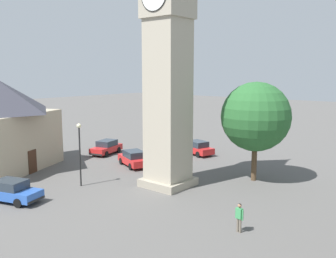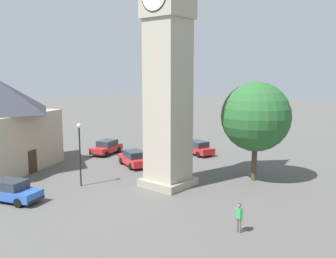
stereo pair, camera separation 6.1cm
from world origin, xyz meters
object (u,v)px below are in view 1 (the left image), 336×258
Objects in this scene: car_blue_kerb at (12,191)px; tree at (256,117)px; car_white_side at (106,147)px; lamp_post at (80,144)px; car_silver_kerb at (134,158)px; car_red_corner at (197,148)px; pedestrian at (239,215)px; clock_tower at (168,11)px.

car_blue_kerb is 0.54× the size of tree.
car_white_side is 12.01m from lamp_post.
car_red_corner is at bearing 77.82° from car_silver_kerb.
car_silver_kerb and car_white_side have the same top height.
car_white_side is 17.88m from tree.
lamp_post reaches higher than pedestrian.
car_blue_kerb is at bearing -124.49° from tree.
car_blue_kerb and car_silver_kerb have the same top height.
car_red_corner is 11.57m from tree.
clock_tower reaches higher than car_white_side.
lamp_post is (0.77, 5.30, 2.60)m from car_blue_kerb.
car_silver_kerb is at bearing 157.56° from clock_tower.
pedestrian is (8.66, -4.23, -12.47)m from clock_tower.
tree is (4.60, 5.73, -8.12)m from clock_tower.
car_white_side is at bearing -142.14° from car_red_corner.
pedestrian reaches higher than car_silver_kerb.
car_silver_kerb is 1.01× the size of car_white_side.
lamp_post is (7.36, -9.12, 2.60)m from car_white_side.
car_red_corner is at bearing 131.74° from pedestrian.
car_white_side is at bearing 159.87° from clock_tower.
clock_tower is 14.52m from car_silver_kerb.
lamp_post is at bearing 81.75° from car_blue_kerb.
car_white_side is (-6.59, 14.43, 0.00)m from car_blue_kerb.
clock_tower is at bearing -22.44° from car_silver_kerb.
car_silver_kerb is 7.72m from lamp_post.
pedestrian is at bearing -22.59° from car_white_side.
car_red_corner is at bearing 37.86° from car_white_side.
tree reaches higher than car_white_side.
car_blue_kerb is 0.89× the size of lamp_post.
clock_tower is 13.60× the size of pedestrian.
car_blue_kerb is 12.48m from car_silver_kerb.
car_red_corner is at bearing 86.33° from car_blue_kerb.
car_silver_kerb is 12.38m from tree.
pedestrian is at bearing 1.07° from lamp_post.
car_white_side is 2.62× the size of pedestrian.
pedestrian is (13.39, -15.01, 0.25)m from car_red_corner.
pedestrian is at bearing -26.03° from clock_tower.
car_red_corner is at bearing 113.71° from clock_tower.
car_white_side is (-6.16, 1.96, 0.00)m from car_silver_kerb.
tree reaches higher than car_silver_kerb.
tree reaches higher than lamp_post.
car_silver_kerb is at bearing 99.49° from lamp_post.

